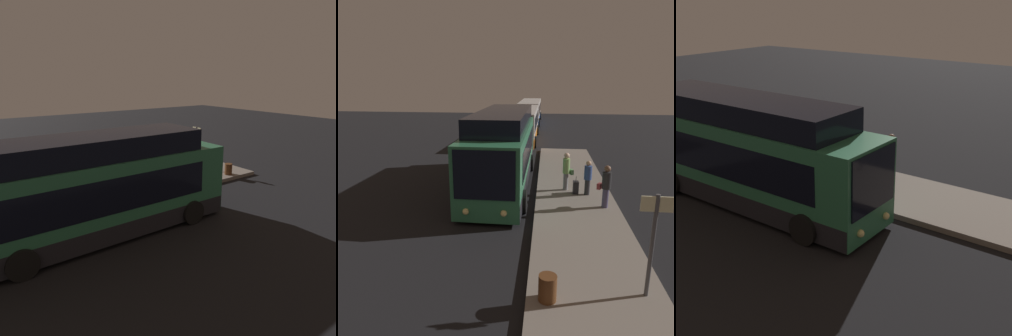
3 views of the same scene
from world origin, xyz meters
TOP-DOWN VIEW (x-y plane):
  - ground at (0.00, 0.00)m, footprint 80.00×80.00m
  - platform at (0.00, 3.33)m, footprint 20.00×3.45m
  - bus_lead at (-1.01, -0.18)m, footprint 10.26×2.86m
  - bus_second at (-14.63, -0.18)m, footprint 10.62×2.75m
  - bus_third at (-27.60, -0.18)m, footprint 12.15×2.70m
  - passenger_boarding at (0.48, 3.91)m, footprint 0.36×0.36m
  - passenger_waiting at (1.98, 4.45)m, footprint 0.55×0.62m
  - passenger_with_bags at (-0.11, 2.98)m, footprint 0.43×0.56m
  - suitcase at (0.37, 3.40)m, footprint 0.36×0.25m
  - sign_post at (7.80, 4.51)m, footprint 0.10×0.72m
  - trash_bin at (8.27, 2.11)m, footprint 0.44×0.44m

SIDE VIEW (x-z plane):
  - ground at x=0.00m, z-range 0.00..0.00m
  - platform at x=0.00m, z-range 0.00..0.20m
  - suitcase at x=0.37m, z-range 0.08..0.89m
  - trash_bin at x=8.27m, z-range 0.20..0.85m
  - passenger_boarding at x=0.48m, z-range 0.27..1.86m
  - passenger_waiting at x=1.98m, z-range 0.28..2.06m
  - passenger_with_bags at x=-0.11m, z-range 0.30..2.11m
  - bus_third at x=-27.60m, z-range 0.00..2.80m
  - bus_second at x=-14.63m, z-range -0.01..2.82m
  - bus_lead at x=-1.01m, z-range -0.18..3.66m
  - sign_post at x=7.80m, z-range 0.51..3.12m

